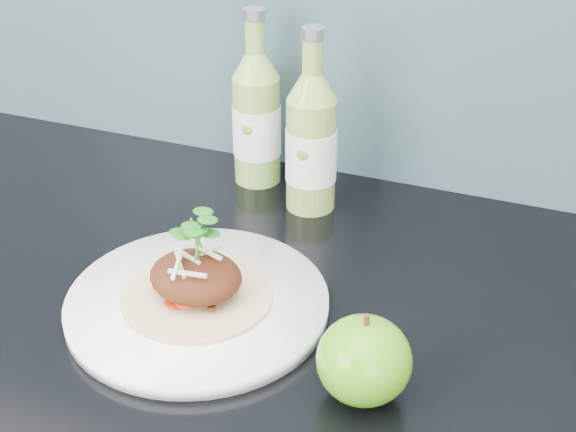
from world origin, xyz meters
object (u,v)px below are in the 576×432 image
dinner_plate (198,303)px  cider_bottle_right (311,143)px  cider_bottle_left (257,119)px  green_apple (364,360)px

dinner_plate → cider_bottle_right: size_ratio=1.53×
cider_bottle_left → green_apple: bearing=-76.4°
cider_bottle_left → cider_bottle_right: bearing=-47.2°
dinner_plate → green_apple: green_apple is taller
dinner_plate → cider_bottle_left: size_ratio=1.53×
green_apple → cider_bottle_right: 0.36m
dinner_plate → green_apple: 0.21m
cider_bottle_left → dinner_plate: bearing=-101.3°
green_apple → dinner_plate: bearing=163.0°
cider_bottle_left → cider_bottle_right: (0.09, -0.04, 0.00)m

